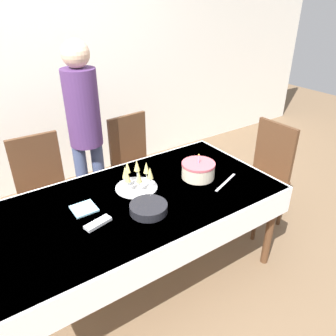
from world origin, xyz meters
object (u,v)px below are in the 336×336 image
at_px(dining_chair_far_left, 44,188).
at_px(birthday_cake, 198,170).
at_px(plate_stack_main, 149,208).
at_px(person_standing, 84,122).
at_px(dining_chair_far_right, 135,161).
at_px(champagne_tray, 136,177).
at_px(dining_chair_right_end, 264,171).

distance_m(dining_chair_far_left, birthday_cake, 1.29).
bearing_deg(plate_stack_main, dining_chair_far_left, 112.20).
relative_size(plate_stack_main, person_standing, 0.15).
relative_size(dining_chair_far_right, plate_stack_main, 3.99).
bearing_deg(dining_chair_far_right, dining_chair_far_left, 179.98).
distance_m(champagne_tray, plate_stack_main, 0.31).
relative_size(dining_chair_far_left, birthday_cake, 3.86).
xyz_separation_m(dining_chair_far_left, plate_stack_main, (0.41, -1.00, 0.23)).
bearing_deg(dining_chair_right_end, person_standing, 145.79).
distance_m(birthday_cake, person_standing, 1.06).
bearing_deg(birthday_cake, person_standing, 119.92).
relative_size(dining_chair_far_right, dining_chair_right_end, 1.00).
bearing_deg(dining_chair_far_left, dining_chair_far_right, -0.02).
height_order(champagne_tray, plate_stack_main, champagne_tray).
relative_size(dining_chair_right_end, birthday_cake, 3.86).
bearing_deg(champagne_tray, dining_chair_far_right, 62.11).
relative_size(dining_chair_far_right, person_standing, 0.58).
bearing_deg(dining_chair_far_left, dining_chair_right_end, -25.40).
height_order(dining_chair_far_left, dining_chair_right_end, same).
height_order(dining_chair_right_end, person_standing, person_standing).
relative_size(dining_chair_far_left, dining_chair_far_right, 1.00).
xyz_separation_m(birthday_cake, champagne_tray, (-0.46, 0.13, 0.03)).
xyz_separation_m(dining_chair_far_right, champagne_tray, (-0.37, -0.71, 0.29)).
bearing_deg(birthday_cake, champagne_tray, 164.35).
relative_size(dining_chair_right_end, plate_stack_main, 3.99).
xyz_separation_m(dining_chair_right_end, person_standing, (-1.31, 0.89, 0.47)).
relative_size(birthday_cake, person_standing, 0.15).
relative_size(dining_chair_far_right, champagne_tray, 3.22).
bearing_deg(dining_chair_far_left, plate_stack_main, -67.80).
bearing_deg(person_standing, dining_chair_far_right, -8.25).
bearing_deg(person_standing, dining_chair_right_end, -34.21).
distance_m(dining_chair_far_right, dining_chair_right_end, 1.20).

